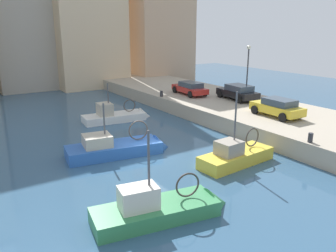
{
  "coord_description": "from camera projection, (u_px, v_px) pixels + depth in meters",
  "views": [
    {
      "loc": [
        -9.82,
        -17.25,
        7.62
      ],
      "look_at": [
        2.37,
        1.29,
        1.2
      ],
      "focal_mm": 36.99,
      "sensor_mm": 36.0,
      "label": 1
    }
  ],
  "objects": [
    {
      "name": "fishing_boat_white",
      "position": [
        118.0,
        119.0,
        28.98
      ],
      "size": [
        6.0,
        2.57,
        4.06
      ],
      "color": "white",
      "rests_on": "ground"
    },
    {
      "name": "waterfront_building_east_mid",
      "position": [
        157.0,
        12.0,
        47.68
      ],
      "size": [
        8.49,
        7.56,
        19.04
      ],
      "color": "tan",
      "rests_on": "ground"
    },
    {
      "name": "fishing_boat_yellow",
      "position": [
        239.0,
        160.0,
        20.03
      ],
      "size": [
        5.63,
        1.96,
        4.97
      ],
      "color": "gold",
      "rests_on": "ground"
    },
    {
      "name": "water_surface",
      "position": [
        147.0,
        156.0,
        21.15
      ],
      "size": [
        80.0,
        80.0,
        0.0
      ],
      "primitive_type": "plane",
      "color": "#335675",
      "rests_on": "ground"
    },
    {
      "name": "parked_car_black",
      "position": [
        238.0,
        92.0,
        31.23
      ],
      "size": [
        2.33,
        4.27,
        1.35
      ],
      "color": "black",
      "rests_on": "quay_wall"
    },
    {
      "name": "parked_car_yellow",
      "position": [
        277.0,
        107.0,
        25.39
      ],
      "size": [
        2.04,
        4.04,
        1.34
      ],
      "color": "gold",
      "rests_on": "quay_wall"
    },
    {
      "name": "quay_wall",
      "position": [
        274.0,
        119.0,
        27.05
      ],
      "size": [
        9.0,
        56.0,
        1.2
      ],
      "primitive_type": "cube",
      "color": "#ADA08C",
      "rests_on": "ground"
    },
    {
      "name": "mooring_bollard_mid",
      "position": [
        161.0,
        94.0,
        32.64
      ],
      "size": [
        0.28,
        0.28,
        0.55
      ],
      "primitive_type": "cylinder",
      "color": "#2D2D33",
      "rests_on": "quay_wall"
    },
    {
      "name": "quay_streetlamp",
      "position": [
        248.0,
        63.0,
        30.48
      ],
      "size": [
        0.36,
        0.36,
        4.83
      ],
      "color": "#38383D",
      "rests_on": "quay_wall"
    },
    {
      "name": "mooring_bollard_south",
      "position": [
        310.0,
        138.0,
        19.8
      ],
      "size": [
        0.28,
        0.28,
        0.55
      ],
      "primitive_type": "cylinder",
      "color": "#2D2D33",
      "rests_on": "quay_wall"
    },
    {
      "name": "parked_car_red",
      "position": [
        190.0,
        88.0,
        33.51
      ],
      "size": [
        2.14,
        4.42,
        1.25
      ],
      "color": "red",
      "rests_on": "quay_wall"
    },
    {
      "name": "fishing_boat_green",
      "position": [
        164.0,
        214.0,
        14.33
      ],
      "size": [
        6.18,
        2.76,
        4.64
      ],
      "color": "#388951",
      "rests_on": "ground"
    },
    {
      "name": "fishing_boat_blue",
      "position": [
        120.0,
        152.0,
        21.36
      ],
      "size": [
        6.7,
        2.97,
        4.2
      ],
      "color": "#2D60B7",
      "rests_on": "ground"
    }
  ]
}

